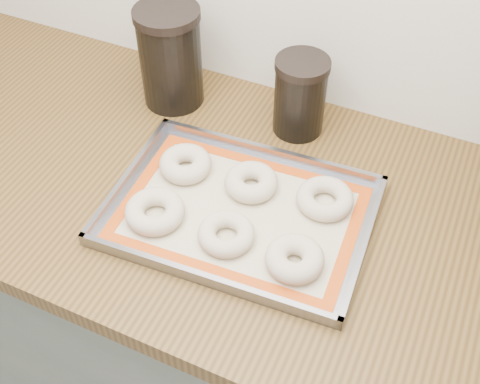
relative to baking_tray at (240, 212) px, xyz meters
The scene contains 12 objects.
cabinet 0.50m from the baking_tray, 18.63° to the left, with size 3.00×0.65×0.86m, color slate.
countertop 0.15m from the baking_tray, 18.63° to the left, with size 3.06×0.68×0.04m, color brown.
baking_tray is the anchor object (origin of this frame).
baking_mat 0.00m from the baking_tray, 104.04° to the left, with size 0.44×0.31×0.00m.
bagel_front_left 0.15m from the baking_tray, 151.18° to the right, with size 0.11×0.11×0.03m, color #C5B399.
bagel_front_mid 0.07m from the baking_tray, 86.45° to the right, with size 0.10×0.10×0.03m, color #C5B399.
bagel_front_right 0.15m from the baking_tray, 27.62° to the right, with size 0.10×0.10×0.04m, color #C5B399.
bagel_back_left 0.15m from the baking_tray, 158.42° to the left, with size 0.10×0.10×0.04m, color #C5B399.
bagel_back_mid 0.07m from the baking_tray, 95.66° to the left, with size 0.10×0.10×0.04m, color #C5B399.
bagel_back_right 0.15m from the baking_tray, 32.23° to the left, with size 0.10×0.10×0.03m, color #C5B399.
canister_left 0.38m from the baking_tray, 137.60° to the left, with size 0.13×0.13×0.21m.
canister_mid 0.28m from the baking_tray, 88.22° to the left, with size 0.11×0.11×0.16m.
Camera 1 is at (0.16, 0.98, 1.72)m, focal length 45.00 mm.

